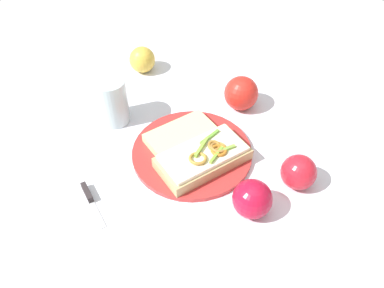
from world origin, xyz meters
TOP-DOWN VIEW (x-y plane):
  - ground_plane at (0.00, 0.00)m, footprint 2.00×2.00m
  - plate at (0.00, 0.00)m, footprint 0.26×0.26m
  - sandwich at (-0.01, -0.04)m, footprint 0.21×0.14m
  - bread_slice_side at (0.01, 0.04)m, footprint 0.17×0.12m
  - apple_0 at (0.20, 0.03)m, footprint 0.11×0.11m
  - apple_1 at (-0.03, -0.18)m, footprint 0.10×0.10m
  - apple_2 at (0.09, -0.21)m, footprint 0.09×0.09m
  - apple_3 at (0.13, 0.32)m, footprint 0.10×0.10m
  - drinking_glass at (-0.05, 0.21)m, footprint 0.07×0.07m
  - knife at (-0.23, 0.06)m, footprint 0.04×0.11m

SIDE VIEW (x-z plane):
  - ground_plane at x=0.00m, z-range 0.00..0.00m
  - plate at x=0.00m, z-range 0.00..0.01m
  - knife at x=-0.23m, z-range 0.00..0.01m
  - bread_slice_side at x=0.01m, z-range 0.01..0.03m
  - sandwich at x=-0.01m, z-range 0.01..0.05m
  - apple_3 at x=0.13m, z-range 0.00..0.07m
  - apple_2 at x=0.09m, z-range 0.00..0.07m
  - apple_1 at x=-0.03m, z-range 0.00..0.08m
  - apple_0 at x=0.20m, z-range 0.00..0.08m
  - drinking_glass at x=-0.05m, z-range 0.00..0.11m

